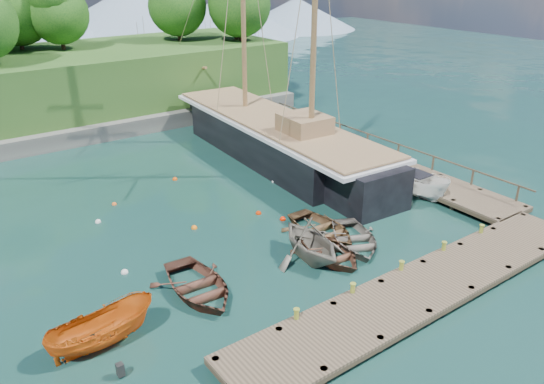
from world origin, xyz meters
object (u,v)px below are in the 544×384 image
(rowboat_2, at_px, (329,257))
(schooner, at_px, (275,141))
(motorboat_orange, at_px, (104,345))
(cabin_boat_white, at_px, (414,195))
(rowboat_3, at_px, (354,245))
(rowboat_1, at_px, (310,258))
(rowboat_4, at_px, (322,235))
(rowboat_0, at_px, (199,293))

(rowboat_2, height_order, schooner, schooner)
(motorboat_orange, distance_m, cabin_boat_white, 20.58)
(motorboat_orange, bearing_deg, cabin_boat_white, -86.72)
(rowboat_3, bearing_deg, motorboat_orange, -154.26)
(rowboat_1, bearing_deg, motorboat_orange, -171.43)
(motorboat_orange, bearing_deg, rowboat_1, -91.53)
(motorboat_orange, xyz_separation_m, schooner, (17.43, 12.84, 1.23))
(rowboat_3, bearing_deg, cabin_boat_white, 43.39)
(rowboat_1, bearing_deg, rowboat_4, 42.87)
(rowboat_4, distance_m, motorboat_orange, 12.57)
(rowboat_0, height_order, rowboat_4, rowboat_0)
(rowboat_3, bearing_deg, rowboat_0, -160.35)
(rowboat_0, relative_size, rowboat_4, 1.05)
(rowboat_1, distance_m, cabin_boat_white, 10.26)
(motorboat_orange, distance_m, schooner, 21.69)
(rowboat_4, bearing_deg, rowboat_0, -173.21)
(rowboat_4, relative_size, motorboat_orange, 1.07)
(rowboat_1, relative_size, cabin_boat_white, 0.87)
(rowboat_0, relative_size, rowboat_1, 1.12)
(rowboat_3, xyz_separation_m, schooner, (4.37, 12.84, 1.23))
(rowboat_4, height_order, cabin_boat_white, cabin_boat_white)
(rowboat_0, xyz_separation_m, rowboat_1, (5.83, -0.59, 0.00))
(rowboat_2, distance_m, schooner, 14.48)
(rowboat_0, height_order, rowboat_3, rowboat_0)
(rowboat_0, distance_m, rowboat_3, 8.56)
(rowboat_0, distance_m, rowboat_4, 7.93)
(schooner, bearing_deg, motorboat_orange, -140.17)
(rowboat_2, distance_m, cabin_boat_white, 9.57)
(rowboat_0, bearing_deg, schooner, 45.80)
(cabin_boat_white, bearing_deg, rowboat_2, -164.28)
(rowboat_1, distance_m, rowboat_3, 2.69)
(rowboat_2, xyz_separation_m, motorboat_orange, (-11.22, 0.17, 0.00))
(rowboat_1, relative_size, rowboat_4, 0.94)
(rowboat_2, relative_size, schooner, 0.14)
(rowboat_4, height_order, motorboat_orange, motorboat_orange)
(rowboat_1, height_order, motorboat_orange, rowboat_1)
(rowboat_3, height_order, schooner, schooner)
(rowboat_3, xyz_separation_m, cabin_boat_white, (7.38, 2.35, 0.00))
(rowboat_1, relative_size, rowboat_2, 1.04)
(cabin_boat_white, bearing_deg, motorboat_orange, -173.02)
(rowboat_4, bearing_deg, cabin_boat_white, 4.16)
(rowboat_2, bearing_deg, rowboat_3, 10.03)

